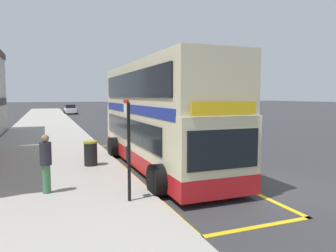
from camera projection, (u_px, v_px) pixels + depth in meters
ground_plane at (104, 120)px, 40.29m from camera, size 260.00×260.00×0.00m
pavement_near at (46, 121)px, 37.76m from camera, size 6.00×76.00×0.14m
double_decker_bus at (159, 119)px, 13.35m from camera, size 3.24×10.46×4.40m
bus_bay_markings at (161, 167)px, 13.52m from camera, size 3.20×13.48×0.01m
bus_stop_sign at (128, 142)px, 8.69m from camera, size 0.09×0.51×2.81m
parked_car_navy_distant at (115, 108)px, 57.19m from camera, size 2.09×4.20×1.62m
parked_car_grey_far at (144, 113)px, 40.83m from camera, size 2.09×4.20×1.62m
parked_car_white_across at (70, 109)px, 53.12m from camera, size 2.09×4.20×1.62m
pedestrian_waiting_near_sign at (46, 161)px, 9.39m from camera, size 0.34×0.34×1.77m
litter_bin at (91, 153)px, 13.20m from camera, size 0.57×0.57×1.03m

